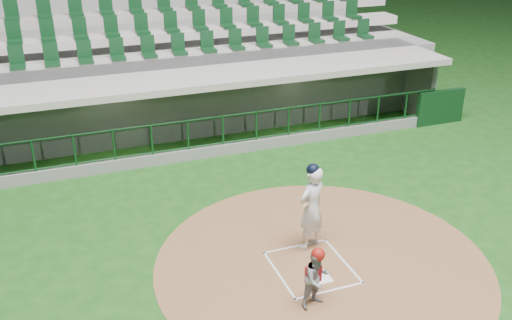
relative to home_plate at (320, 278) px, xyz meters
The scene contains 8 objects.
ground 0.70m from the home_plate, 90.00° to the left, with size 120.00×120.00×0.00m, color #154313.
dirt_circle 0.58m from the home_plate, 59.04° to the left, with size 7.20×7.20×0.01m, color brown.
home_plate is the anchor object (origin of this frame).
batter_box_chalk 0.40m from the home_plate, 90.00° to the left, with size 1.55×1.80×0.01m.
dugout_structure 8.58m from the home_plate, 89.65° to the left, with size 16.40×3.70×3.00m.
seating_deck 11.69m from the home_plate, 90.00° to the left, with size 17.00×6.72×5.15m.
batter 1.56m from the home_plate, 75.11° to the left, with size 0.96×1.00×2.04m.
catcher 1.04m from the home_plate, 122.16° to the right, with size 0.67×0.58×1.27m.
Camera 1 is at (-4.59, -9.28, 7.14)m, focal length 40.00 mm.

